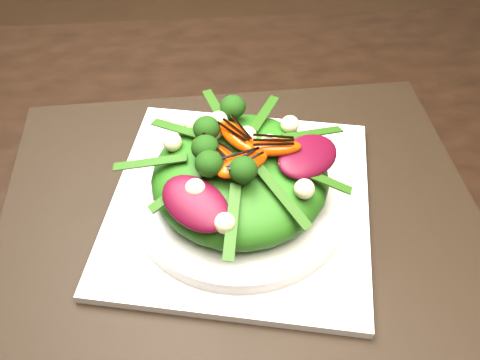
{
  "coord_description": "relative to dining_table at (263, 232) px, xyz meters",
  "views": [
    {
      "loc": [
        -0.06,
        -0.35,
        1.21
      ],
      "look_at": [
        -0.03,
        0.02,
        0.8
      ],
      "focal_mm": 38.0,
      "sensor_mm": 36.0,
      "label": 1
    }
  ],
  "objects": [
    {
      "name": "balsamic_drizzle",
      "position": [
        -0.04,
        0.05,
        0.12
      ],
      "size": [
        0.05,
        0.01,
        0.0
      ],
      "primitive_type": "cube",
      "rotation": [
        0.0,
        0.0,
        -0.21
      ],
      "color": "black",
      "rests_on": "orange_segment"
    },
    {
      "name": "lettuce_mound",
      "position": [
        -0.03,
        0.02,
        0.08
      ],
      "size": [
        0.2,
        0.2,
        0.07
      ],
      "primitive_type": "ellipsoid",
      "rotation": [
        0.0,
        0.0,
        -0.01
      ],
      "color": "#265D11",
      "rests_on": "salad_bowl"
    },
    {
      "name": "broccoli_floret",
      "position": [
        -0.08,
        0.06,
        0.12
      ],
      "size": [
        0.05,
        0.05,
        0.04
      ],
      "primitive_type": "sphere",
      "rotation": [
        0.0,
        0.0,
        0.18
      ],
      "color": "#143509",
      "rests_on": "lettuce_mound"
    },
    {
      "name": "dining_table",
      "position": [
        0.0,
        0.0,
        0.0
      ],
      "size": [
        1.6,
        0.9,
        0.75
      ],
      "primitive_type": "cube",
      "color": "black",
      "rests_on": "floor"
    },
    {
      "name": "macadamia_nut",
      "position": [
        -0.0,
        -0.02,
        0.12
      ],
      "size": [
        0.03,
        0.03,
        0.02
      ],
      "primitive_type": "sphere",
      "rotation": [
        0.0,
        0.0,
        0.34
      ],
      "color": "beige",
      "rests_on": "lettuce_mound"
    },
    {
      "name": "salad_bowl",
      "position": [
        -0.03,
        0.02,
        0.04
      ],
      "size": [
        0.26,
        0.26,
        0.02
      ],
      "primitive_type": "cylinder",
      "rotation": [
        0.0,
        0.0,
        0.06
      ],
      "color": "silver",
      "rests_on": "plate_base"
    },
    {
      "name": "orange_segment",
      "position": [
        -0.04,
        0.05,
        0.11
      ],
      "size": [
        0.06,
        0.04,
        0.02
      ],
      "primitive_type": "ellipsoid",
      "rotation": [
        0.0,
        0.0,
        -0.21
      ],
      "color": "red",
      "rests_on": "lettuce_mound"
    },
    {
      "name": "plate_base",
      "position": [
        -0.03,
        0.02,
        0.03
      ],
      "size": [
        0.35,
        0.35,
        0.01
      ],
      "primitive_type": "cube",
      "rotation": [
        0.0,
        0.0,
        -0.21
      ],
      "color": "silver",
      "rests_on": "placemat"
    },
    {
      "name": "placemat",
      "position": [
        -0.03,
        0.02,
        0.02
      ],
      "size": [
        0.56,
        0.43,
        0.0
      ],
      "primitive_type": "cube",
      "rotation": [
        0.0,
        0.0,
        0.03
      ],
      "color": "black",
      "rests_on": "dining_table"
    },
    {
      "name": "radicchio_leaf",
      "position": [
        0.05,
        0.02,
        0.11
      ],
      "size": [
        0.09,
        0.09,
        0.02
      ],
      "primitive_type": "ellipsoid",
      "rotation": [
        0.0,
        0.0,
        0.69
      ],
      "color": "#420716",
      "rests_on": "lettuce_mound"
    }
  ]
}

